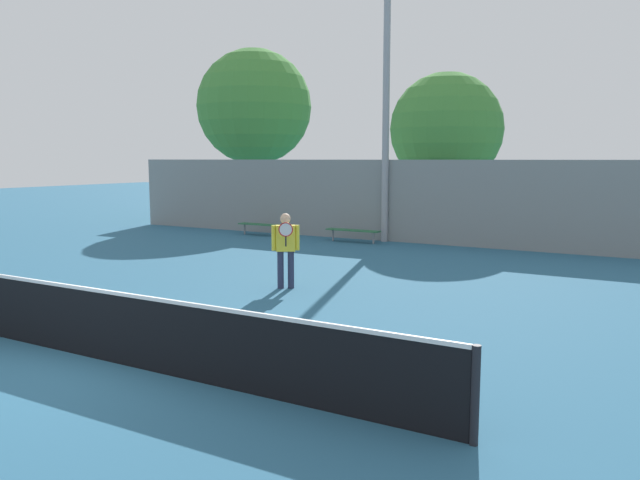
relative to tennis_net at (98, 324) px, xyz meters
The scene contains 9 objects.
ground_plane 0.52m from the tennis_net, ahead, with size 100.00×100.00×0.00m, color #285B7A.
tennis_net is the anchor object (origin of this frame).
tennis_player 5.49m from the tennis_net, 93.83° to the left, with size 0.56×0.53×1.66m.
bench_courtside_far 14.58m from the tennis_net, 116.38° to the left, with size 1.66×0.40×0.43m.
bench_adjacent_court 13.31m from the tennis_net, 101.01° to the left, with size 1.94×0.40×0.43m.
light_pole_far_right 14.93m from the tennis_net, 97.01° to the left, with size 0.90×0.60×9.91m.
back_fence 13.96m from the tennis_net, 90.00° to the left, with size 25.72×0.06×2.82m.
tree_green_broad 21.48m from the tennis_net, 119.55° to the left, with size 5.32×5.32×7.91m.
tree_dark_dense 17.20m from the tennis_net, 92.02° to the left, with size 4.19×4.19×6.04m.
Camera 1 is at (7.02, -5.91, 2.84)m, focal length 35.00 mm.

